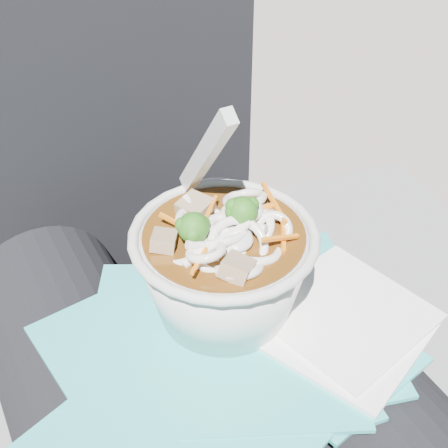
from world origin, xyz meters
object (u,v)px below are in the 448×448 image
stone_ledge (167,444)px  lap (213,397)px  udon_bowl (224,263)px  person_body (171,312)px  plastic_bag (224,357)px

stone_ledge → lap: (0.00, -0.15, 0.29)m
stone_ledge → udon_bowl: (0.02, -0.14, 0.44)m
lap → person_body: 0.10m
stone_ledge → udon_bowl: bearing=-81.9°
plastic_bag → stone_ledge: bearing=89.2°
person_body → udon_bowl: size_ratio=4.96×
plastic_bag → lap: bearing=85.0°
stone_ledge → person_body: (0.00, -0.06, 0.32)m
lap → udon_bowl: udon_bowl is taller
stone_ledge → udon_bowl: 0.46m
person_body → lap: bearing=-90.0°
lap → udon_bowl: bearing=34.6°
stone_ledge → plastic_bag: 0.42m
person_body → udon_bowl: (0.02, -0.08, 0.12)m
lap → stone_ledge: bearing=90.0°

